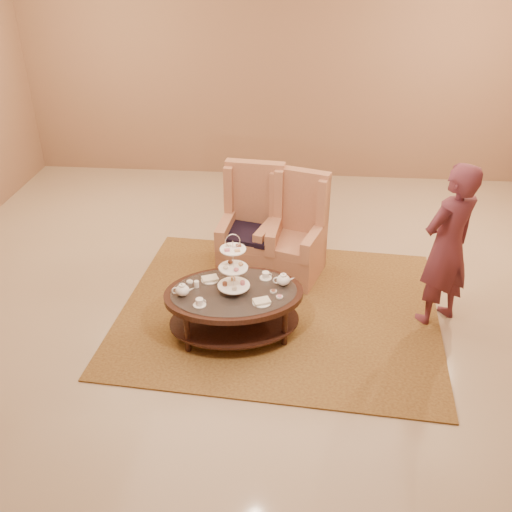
# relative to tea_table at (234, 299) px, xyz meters

# --- Properties ---
(ground) EXTENTS (8.00, 8.00, 0.00)m
(ground) POSITION_rel_tea_table_xyz_m (0.27, 0.22, -0.41)
(ground) COLOR tan
(ground) RESTS_ON ground
(ceiling) EXTENTS (8.00, 8.00, 0.02)m
(ceiling) POSITION_rel_tea_table_xyz_m (0.27, 0.22, -0.41)
(ceiling) COLOR white
(ceiling) RESTS_ON ground
(wall_back) EXTENTS (8.00, 0.04, 3.50)m
(wall_back) POSITION_rel_tea_table_xyz_m (0.27, 4.22, 1.34)
(wall_back) COLOR #986F53
(wall_back) RESTS_ON ground
(rug) EXTENTS (3.46, 2.95, 0.02)m
(rug) POSITION_rel_tea_table_xyz_m (0.42, 0.42, -0.40)
(rug) COLOR olive
(rug) RESTS_ON ground
(tea_table) EXTENTS (1.49, 1.16, 1.12)m
(tea_table) POSITION_rel_tea_table_xyz_m (0.00, 0.00, 0.00)
(tea_table) COLOR black
(tea_table) RESTS_ON ground
(armchair_left) EXTENTS (0.74, 0.76, 1.24)m
(armchair_left) POSITION_rel_tea_table_xyz_m (0.05, 1.29, 0.01)
(armchair_left) COLOR #BA7957
(armchair_left) RESTS_ON ground
(armchair_right) EXTENTS (0.83, 0.84, 1.21)m
(armchair_right) POSITION_rel_tea_table_xyz_m (0.53, 1.20, -0.00)
(armchair_right) COLOR #BA7957
(armchair_right) RESTS_ON ground
(person) EXTENTS (0.74, 0.69, 1.70)m
(person) POSITION_rel_tea_table_xyz_m (2.02, 0.42, 0.44)
(person) COLOR #5E2835
(person) RESTS_ON ground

